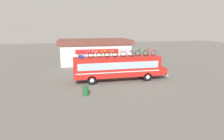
% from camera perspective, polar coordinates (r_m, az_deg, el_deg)
% --- Properties ---
extents(ground_plane, '(120.00, 120.00, 0.00)m').
position_cam_1_polar(ground_plane, '(24.00, 1.56, -3.21)').
color(ground_plane, '#605E59').
extents(bus, '(11.83, 2.37, 3.04)m').
position_cam_1_polar(bus, '(23.61, 1.99, 1.01)').
color(bus, red).
rests_on(bus, ground).
extents(luggage_bag_1, '(0.62, 0.39, 0.30)m').
position_cam_1_polar(luggage_bag_1, '(22.92, -9.36, 4.03)').
color(luggage_bag_1, '#193899').
rests_on(luggage_bag_1, bus).
extents(rooftop_bicycle_1, '(1.78, 0.44, 0.96)m').
position_cam_1_polar(rooftop_bicycle_1, '(22.44, -7.68, 4.53)').
color(rooftop_bicycle_1, black).
rests_on(rooftop_bicycle_1, bus).
extents(rooftop_bicycle_2, '(1.70, 0.44, 0.88)m').
position_cam_1_polar(rooftop_bicycle_2, '(22.69, -5.21, 4.62)').
color(rooftop_bicycle_2, black).
rests_on(rooftop_bicycle_2, bus).
extents(rooftop_bicycle_3, '(1.71, 0.44, 0.96)m').
position_cam_1_polar(rooftop_bicycle_3, '(22.81, -2.64, 4.77)').
color(rooftop_bicycle_3, black).
rests_on(rooftop_bicycle_3, bus).
extents(rooftop_bicycle_4, '(1.68, 0.44, 0.86)m').
position_cam_1_polar(rooftop_bicycle_4, '(23.36, -0.37, 4.89)').
color(rooftop_bicycle_4, black).
rests_on(rooftop_bicycle_4, bus).
extents(rooftop_bicycle_5, '(1.65, 0.44, 0.92)m').
position_cam_1_polar(rooftop_bicycle_5, '(23.27, 2.09, 4.90)').
color(rooftop_bicycle_5, black).
rests_on(rooftop_bicycle_5, bus).
extents(rooftop_bicycle_6, '(1.74, 0.44, 0.98)m').
position_cam_1_polar(rooftop_bicycle_6, '(23.43, 4.74, 4.97)').
color(rooftop_bicycle_6, black).
rests_on(rooftop_bicycle_6, bus).
extents(rooftop_bicycle_7, '(1.70, 0.44, 0.92)m').
position_cam_1_polar(rooftop_bicycle_7, '(24.10, 6.60, 5.10)').
color(rooftop_bicycle_7, black).
rests_on(rooftop_bicycle_7, bus).
extents(rooftop_bicycle_8, '(1.74, 0.44, 0.98)m').
position_cam_1_polar(rooftop_bicycle_8, '(24.36, 8.99, 5.16)').
color(rooftop_bicycle_8, black).
rests_on(rooftop_bicycle_8, bus).
extents(rooftop_bicycle_9, '(1.73, 0.44, 0.95)m').
position_cam_1_polar(rooftop_bicycle_9, '(24.46, 11.33, 5.07)').
color(rooftop_bicycle_9, black).
rests_on(rooftop_bicycle_9, bus).
extents(roadside_building, '(13.28, 7.92, 4.33)m').
position_cam_1_polar(roadside_building, '(36.17, -5.29, 5.79)').
color(roadside_building, silver).
rests_on(roadside_building, ground).
extents(trash_bin, '(0.57, 0.57, 0.90)m').
position_cam_1_polar(trash_bin, '(19.00, -7.94, -6.29)').
color(trash_bin, '#1E592D').
rests_on(trash_bin, ground).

